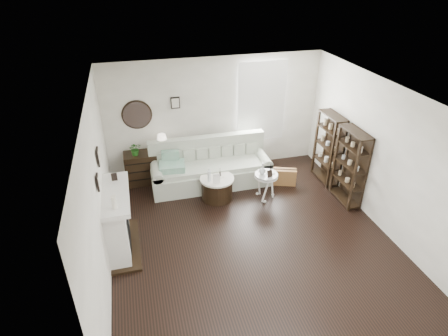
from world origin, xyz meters
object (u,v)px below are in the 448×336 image
object	(u,v)px
sofa	(210,169)
pedestal_table	(266,176)
drum_table	(217,188)
dresser	(150,167)

from	to	relation	value
sofa	pedestal_table	world-z (taller)	sofa
sofa	drum_table	world-z (taller)	sofa
dresser	pedestal_table	distance (m)	2.67
drum_table	pedestal_table	xyz separation A→B (m)	(1.00, -0.26, 0.29)
dresser	pedestal_table	size ratio (longest dim) A/B	1.85
pedestal_table	dresser	bearing A→B (deg)	150.05
dresser	drum_table	bearing A→B (deg)	-39.19
sofa	dresser	size ratio (longest dim) A/B	2.40
dresser	pedestal_table	xyz separation A→B (m)	(2.31, -1.33, 0.18)
sofa	drum_table	bearing A→B (deg)	-90.42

